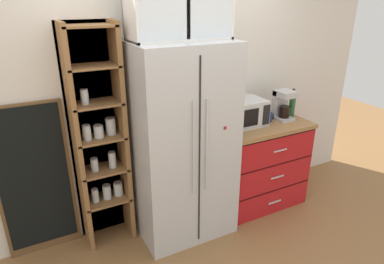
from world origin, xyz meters
name	(u,v)px	position (x,y,z in m)	size (l,w,h in m)	color
ground_plane	(184,227)	(0.00, 0.00, 0.00)	(10.60, 10.60, 0.00)	olive
wall_back_cream	(165,94)	(0.00, 0.40, 1.27)	(4.91, 0.10, 2.55)	silver
refrigerator	(182,143)	(0.00, 0.03, 0.90)	(0.86, 0.66, 1.81)	silver
pantry_shelf_column	(99,138)	(-0.68, 0.27, 0.99)	(0.47, 0.31, 1.97)	brown
counter_cabinet	(259,163)	(0.93, 0.06, 0.47)	(0.95, 0.61, 0.93)	red
microwave	(242,113)	(0.71, 0.11, 1.06)	(0.44, 0.33, 0.26)	silver
coffee_maker	(282,105)	(1.19, 0.07, 1.08)	(0.17, 0.20, 0.31)	#B7B7BC
mug_navy	(268,117)	(1.01, 0.07, 0.98)	(0.12, 0.08, 0.10)	navy
mug_red	(263,118)	(0.93, 0.06, 0.98)	(0.11, 0.08, 0.09)	red
bottle_green	(292,104)	(1.35, 0.09, 1.06)	(0.07, 0.07, 0.30)	#285B33
chalkboard_menu	(35,181)	(-1.24, 0.33, 0.69)	(0.60, 0.04, 1.37)	brown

